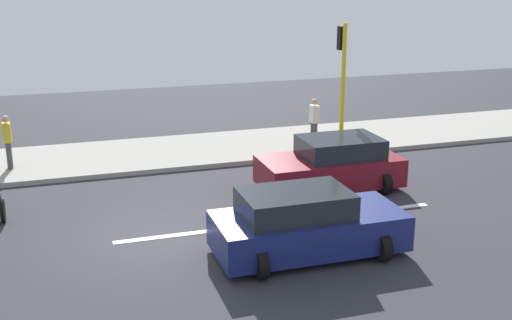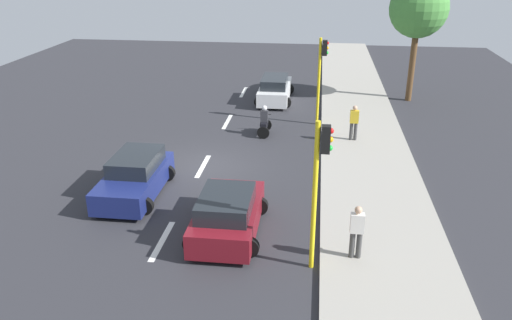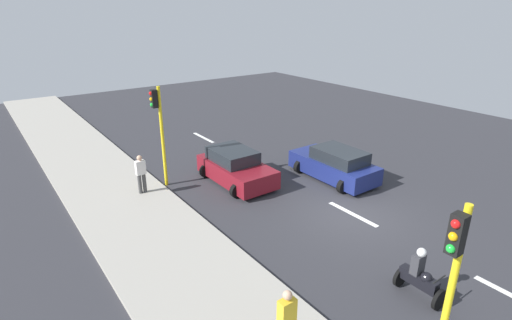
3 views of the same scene
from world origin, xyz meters
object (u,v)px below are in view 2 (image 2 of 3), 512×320
at_px(motorcycle, 264,122).
at_px(car_white, 275,89).
at_px(car_maroon, 228,214).
at_px(pedestrian_by_tree, 354,122).
at_px(traffic_light_midblock, 319,176).
at_px(street_tree_south, 419,9).
at_px(pedestrian_near_signal, 357,230).
at_px(traffic_light_corner, 321,69).
at_px(car_dark_blue, 135,177).

bearing_deg(motorcycle, car_white, 90.20).
bearing_deg(car_maroon, pedestrian_by_tree, 63.40).
bearing_deg(traffic_light_midblock, street_tree_south, 73.62).
bearing_deg(street_tree_south, car_maroon, -116.18).
distance_m(pedestrian_near_signal, traffic_light_midblock, 2.25).
bearing_deg(car_maroon, traffic_light_midblock, -28.94).
bearing_deg(traffic_light_corner, pedestrian_by_tree, -57.38).
bearing_deg(motorcycle, street_tree_south, 41.73).
height_order(motorcycle, street_tree_south, street_tree_south).
bearing_deg(car_white, pedestrian_near_signal, -77.03).
xyz_separation_m(traffic_light_midblock, street_tree_south, (5.37, 18.26, 2.43)).
distance_m(car_dark_blue, traffic_light_midblock, 8.16).
relative_size(car_white, traffic_light_midblock, 1.02).
xyz_separation_m(car_white, pedestrian_by_tree, (4.32, -6.69, 0.35)).
height_order(car_white, pedestrian_near_signal, pedestrian_near_signal).
bearing_deg(street_tree_south, car_dark_blue, -130.36).
relative_size(pedestrian_by_tree, traffic_light_corner, 0.38).
xyz_separation_m(car_white, traffic_light_midblock, (2.68, -17.20, 2.22)).
height_order(car_dark_blue, pedestrian_near_signal, pedestrian_near_signal).
bearing_deg(pedestrian_near_signal, pedestrian_by_tree, 87.36).
height_order(car_maroon, traffic_light_corner, traffic_light_corner).
distance_m(car_white, street_tree_south, 9.36).
height_order(traffic_light_corner, traffic_light_midblock, same).
distance_m(motorcycle, traffic_light_corner, 4.03).
bearing_deg(pedestrian_near_signal, street_tree_south, 76.76).
bearing_deg(pedestrian_by_tree, traffic_light_corner, 122.62).
distance_m(car_maroon, street_tree_south, 19.17).
distance_m(car_white, motorcycle, 6.10).
bearing_deg(motorcycle, pedestrian_by_tree, -7.81).
distance_m(traffic_light_corner, traffic_light_midblock, 13.07).
bearing_deg(car_maroon, motorcycle, 88.94).
xyz_separation_m(motorcycle, traffic_light_midblock, (2.66, -11.10, 2.29)).
xyz_separation_m(motorcycle, pedestrian_near_signal, (3.84, -10.66, 0.42)).
distance_m(car_white, pedestrian_near_signal, 17.20).
bearing_deg(pedestrian_near_signal, car_dark_blue, 156.03).
relative_size(motorcycle, pedestrian_by_tree, 0.91).
bearing_deg(pedestrian_near_signal, motorcycle, 109.80).
bearing_deg(car_dark_blue, pedestrian_by_tree, 37.83).
bearing_deg(pedestrian_by_tree, pedestrian_near_signal, -92.64).
bearing_deg(pedestrian_near_signal, car_white, 102.97).
bearing_deg(pedestrian_by_tree, car_white, 122.88).
relative_size(car_maroon, pedestrian_near_signal, 2.38).
relative_size(car_white, pedestrian_by_tree, 2.72).
height_order(car_maroon, pedestrian_near_signal, pedestrian_near_signal).
relative_size(car_maroon, motorcycle, 2.63).
xyz_separation_m(car_white, street_tree_south, (8.05, 1.06, 4.65)).
bearing_deg(traffic_light_corner, motorcycle, -143.50).
xyz_separation_m(car_maroon, traffic_light_midblock, (2.84, -1.57, 2.22)).
distance_m(car_dark_blue, motorcycle, 8.22).
distance_m(car_dark_blue, street_tree_south, 19.32).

